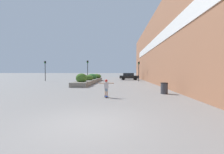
{
  "coord_description": "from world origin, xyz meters",
  "views": [
    {
      "loc": [
        1.1,
        -4.92,
        1.77
      ],
      "look_at": [
        0.06,
        14.16,
        1.05
      ],
      "focal_mm": 24.0,
      "sensor_mm": 36.0,
      "label": 1
    }
  ],
  "objects_px": {
    "traffic_light_left": "(88,67)",
    "traffic_light_far_left": "(45,67)",
    "trash_bin": "(164,88)",
    "car_leftmost": "(129,76)",
    "car_center_left": "(176,76)",
    "traffic_light_right": "(139,68)",
    "skateboard": "(106,96)",
    "skateboarder": "(106,86)"
  },
  "relations": [
    {
      "from": "car_leftmost",
      "to": "trash_bin",
      "type": "bearing_deg",
      "value": 4.87
    },
    {
      "from": "skateboard",
      "to": "traffic_light_right",
      "type": "height_order",
      "value": "traffic_light_right"
    },
    {
      "from": "traffic_light_left",
      "to": "traffic_light_far_left",
      "type": "bearing_deg",
      "value": -178.95
    },
    {
      "from": "traffic_light_right",
      "to": "car_center_left",
      "type": "bearing_deg",
      "value": 28.26
    },
    {
      "from": "skateboarder",
      "to": "traffic_light_right",
      "type": "relative_size",
      "value": 0.32
    },
    {
      "from": "trash_bin",
      "to": "traffic_light_left",
      "type": "height_order",
      "value": "traffic_light_left"
    },
    {
      "from": "skateboarder",
      "to": "trash_bin",
      "type": "distance_m",
      "value": 4.81
    },
    {
      "from": "car_center_left",
      "to": "traffic_light_far_left",
      "type": "relative_size",
      "value": 1.13
    },
    {
      "from": "traffic_light_right",
      "to": "traffic_light_far_left",
      "type": "relative_size",
      "value": 0.95
    },
    {
      "from": "skateboard",
      "to": "trash_bin",
      "type": "height_order",
      "value": "trash_bin"
    },
    {
      "from": "traffic_light_left",
      "to": "skateboard",
      "type": "bearing_deg",
      "value": -73.55
    },
    {
      "from": "skateboard",
      "to": "traffic_light_far_left",
      "type": "xyz_separation_m",
      "value": [
        -12.8,
        16.63,
        2.42
      ]
    },
    {
      "from": "traffic_light_far_left",
      "to": "skateboarder",
      "type": "bearing_deg",
      "value": -52.43
    },
    {
      "from": "traffic_light_far_left",
      "to": "car_leftmost",
      "type": "bearing_deg",
      "value": 16.76
    },
    {
      "from": "skateboarder",
      "to": "skateboard",
      "type": "bearing_deg",
      "value": -101.91
    },
    {
      "from": "skateboarder",
      "to": "traffic_light_far_left",
      "type": "bearing_deg",
      "value": 115.66
    },
    {
      "from": "car_leftmost",
      "to": "traffic_light_left",
      "type": "bearing_deg",
      "value": -59.52
    },
    {
      "from": "trash_bin",
      "to": "traffic_light_far_left",
      "type": "xyz_separation_m",
      "value": [
        -17.22,
        14.76,
        2.05
      ]
    },
    {
      "from": "car_leftmost",
      "to": "traffic_light_right",
      "type": "bearing_deg",
      "value": 18.69
    },
    {
      "from": "skateboarder",
      "to": "traffic_light_left",
      "type": "bearing_deg",
      "value": 94.53
    },
    {
      "from": "trash_bin",
      "to": "traffic_light_far_left",
      "type": "bearing_deg",
      "value": 139.39
    },
    {
      "from": "trash_bin",
      "to": "car_leftmost",
      "type": "height_order",
      "value": "car_leftmost"
    },
    {
      "from": "skateboard",
      "to": "traffic_light_far_left",
      "type": "relative_size",
      "value": 0.18
    },
    {
      "from": "traffic_light_right",
      "to": "skateboarder",
      "type": "bearing_deg",
      "value": -104.22
    },
    {
      "from": "traffic_light_right",
      "to": "car_leftmost",
      "type": "bearing_deg",
      "value": 108.69
    },
    {
      "from": "trash_bin",
      "to": "car_leftmost",
      "type": "distance_m",
      "value": 19.52
    },
    {
      "from": "skateboard",
      "to": "traffic_light_left",
      "type": "bearing_deg",
      "value": 94.53
    },
    {
      "from": "traffic_light_left",
      "to": "trash_bin",
      "type": "bearing_deg",
      "value": -57.83
    },
    {
      "from": "traffic_light_right",
      "to": "traffic_light_far_left",
      "type": "xyz_separation_m",
      "value": [
        -17.07,
        -0.22,
        0.1
      ]
    },
    {
      "from": "skateboarder",
      "to": "car_leftmost",
      "type": "xyz_separation_m",
      "value": [
        2.76,
        21.32,
        -0.03
      ]
    },
    {
      "from": "skateboard",
      "to": "traffic_light_left",
      "type": "distance_m",
      "value": 17.67
    },
    {
      "from": "traffic_light_far_left",
      "to": "trash_bin",
      "type": "bearing_deg",
      "value": -40.61
    },
    {
      "from": "car_center_left",
      "to": "traffic_light_left",
      "type": "relative_size",
      "value": 1.12
    },
    {
      "from": "skateboarder",
      "to": "traffic_light_left",
      "type": "distance_m",
      "value": 17.58
    },
    {
      "from": "traffic_light_left",
      "to": "car_leftmost",
      "type": "bearing_deg",
      "value": 30.48
    },
    {
      "from": "skateboard",
      "to": "car_leftmost",
      "type": "bearing_deg",
      "value": 70.7
    },
    {
      "from": "skateboarder",
      "to": "car_center_left",
      "type": "height_order",
      "value": "car_center_left"
    },
    {
      "from": "traffic_light_right",
      "to": "traffic_light_far_left",
      "type": "height_order",
      "value": "traffic_light_far_left"
    },
    {
      "from": "skateboard",
      "to": "skateboarder",
      "type": "bearing_deg",
      "value": 78.09
    },
    {
      "from": "skateboarder",
      "to": "traffic_light_far_left",
      "type": "distance_m",
      "value": 21.06
    },
    {
      "from": "traffic_light_left",
      "to": "traffic_light_far_left",
      "type": "relative_size",
      "value": 1.02
    },
    {
      "from": "car_leftmost",
      "to": "traffic_light_left",
      "type": "distance_m",
      "value": 9.13
    }
  ]
}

